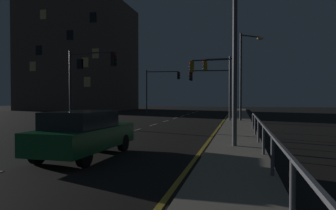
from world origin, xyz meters
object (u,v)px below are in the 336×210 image
car (84,133)px  traffic_light_far_center (211,82)px  traffic_light_mid_left (90,72)px  traffic_light_overhead_east (221,76)px  street_lamp_corner (239,27)px  building_distant (80,58)px  traffic_light_mid_right (161,83)px  traffic_light_far_left (212,76)px  street_lamp_far_end (245,68)px

car → traffic_light_far_center: size_ratio=0.91×
traffic_light_mid_left → traffic_light_overhead_east: traffic_light_overhead_east is taller
street_lamp_corner → building_distant: 46.38m
traffic_light_mid_right → car: bearing=-80.4°
traffic_light_far_left → traffic_light_far_center: bearing=96.3°
traffic_light_mid_left → street_lamp_corner: 12.90m
traffic_light_far_left → street_lamp_far_end: 2.81m
street_lamp_far_end → building_distant: bearing=141.6°
traffic_light_mid_right → traffic_light_mid_left: 18.80m
traffic_light_mid_left → building_distant: building_distant is taller
car → street_lamp_corner: 6.97m
traffic_light_far_left → building_distant: (-25.35, 22.71, 5.19)m
traffic_light_far_left → street_lamp_corner: 14.48m
traffic_light_overhead_east → street_lamp_far_end: 2.61m
car → traffic_light_far_center: traffic_light_far_center is taller
car → traffic_light_mid_right: 29.75m
traffic_light_mid_right → traffic_light_far_left: 14.45m
car → building_distant: (-22.54, 39.67, 8.30)m
car → traffic_light_mid_left: traffic_light_mid_left is taller
traffic_light_mid_right → street_lamp_corner: street_lamp_corner is taller
traffic_light_far_center → street_lamp_corner: (2.77, -18.56, 1.11)m
traffic_light_far_center → car: bearing=-96.3°
traffic_light_far_left → street_lamp_far_end: bearing=9.4°
traffic_light_far_left → traffic_light_overhead_east: traffic_light_overhead_east is taller
traffic_light_mid_right → building_distant: (-17.61, 10.51, 5.06)m
traffic_light_mid_right → traffic_light_mid_left: traffic_light_mid_right is taller
car → traffic_light_mid_left: (-5.22, 10.36, 3.02)m
street_lamp_far_end → street_lamp_corner: street_lamp_corner is taller
traffic_light_mid_right → street_lamp_corner: (10.03, -26.47, 0.66)m
car → traffic_light_mid_right: traffic_light_mid_right is taller
street_lamp_far_end → street_lamp_corner: 14.72m
traffic_light_overhead_east → street_lamp_far_end: (2.09, -1.48, 0.51)m
traffic_light_mid_right → street_lamp_corner: size_ratio=0.74×
traffic_light_mid_left → street_lamp_far_end: 12.86m
traffic_light_far_center → traffic_light_mid_left: (-7.56, -10.89, 0.23)m
car → traffic_light_far_left: traffic_light_far_left is taller
street_lamp_corner → building_distant: building_distant is taller
traffic_light_mid_left → traffic_light_mid_right: bearing=89.1°
traffic_light_mid_right → traffic_light_mid_left: size_ratio=1.05×
traffic_light_far_center → building_distant: 31.44m
car → traffic_light_mid_left: bearing=116.7°
building_distant → traffic_light_far_center: bearing=-36.5°
traffic_light_far_left → car: bearing=-99.4°
car → traffic_light_far_center: bearing=83.7°
traffic_light_mid_right → street_lamp_far_end: bearing=-48.4°
traffic_light_mid_left → traffic_light_overhead_east: size_ratio=0.95×
traffic_light_mid_right → building_distant: size_ratio=0.31×
traffic_light_mid_left → building_distant: size_ratio=0.30×
car → traffic_light_mid_left: size_ratio=0.82×
traffic_light_far_center → traffic_light_overhead_east: 2.64m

